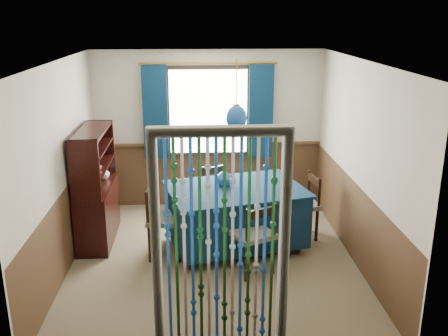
{
  "coord_description": "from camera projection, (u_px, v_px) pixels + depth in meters",
  "views": [
    {
      "loc": [
        -0.18,
        -5.75,
        3.03
      ],
      "look_at": [
        0.16,
        0.34,
        1.13
      ],
      "focal_mm": 40.0,
      "sensor_mm": 36.0,
      "label": 1
    }
  ],
  "objects": [
    {
      "name": "chair_near",
      "position": [
        254.0,
        236.0,
        5.94
      ],
      "size": [
        0.6,
        0.59,
        0.92
      ],
      "rotation": [
        0.0,
        0.0,
        0.45
      ],
      "color": "black",
      "rests_on": "floor"
    },
    {
      "name": "chair_far",
      "position": [
        220.0,
        195.0,
        7.29
      ],
      "size": [
        0.6,
        0.6,
        0.9
      ],
      "rotation": [
        0.0,
        0.0,
        3.7
      ],
      "color": "black",
      "rests_on": "floor"
    },
    {
      "name": "wall_front",
      "position": [
        221.0,
        238.0,
        4.11
      ],
      "size": [
        3.6,
        0.0,
        3.6
      ],
      "primitive_type": "plane",
      "rotation": [
        -1.57,
        0.0,
        0.0
      ],
      "color": "#C0B69D",
      "rests_on": "ground"
    },
    {
      "name": "vase_sideboard",
      "position": [
        103.0,
        172.0,
        7.01
      ],
      "size": [
        0.23,
        0.23,
        0.2
      ],
      "primitive_type": "imported",
      "rotation": [
        0.0,
        0.0,
        -0.2
      ],
      "color": "beige",
      "rests_on": "sideboard"
    },
    {
      "name": "wainscot_left",
      "position": [
        69.0,
        227.0,
        6.14
      ],
      "size": [
        0.0,
        4.0,
        4.0
      ],
      "primitive_type": "plane",
      "rotation": [
        1.57,
        0.0,
        1.57
      ],
      "color": "#492F1B",
      "rests_on": "ground"
    },
    {
      "name": "sideboard",
      "position": [
        96.0,
        202.0,
        6.82
      ],
      "size": [
        0.43,
        1.2,
        1.57
      ],
      "rotation": [
        0.0,
        0.0,
        0.01
      ],
      "color": "black",
      "rests_on": "floor"
    },
    {
      "name": "vase_table",
      "position": [
        224.0,
        177.0,
        6.59
      ],
      "size": [
        0.27,
        0.27,
        0.22
      ],
      "primitive_type": "imported",
      "rotation": [
        0.0,
        0.0,
        -0.41
      ],
      "color": "navy",
      "rests_on": "dining_table"
    },
    {
      "name": "wainscot_front",
      "position": [
        221.0,
        316.0,
        4.35
      ],
      "size": [
        3.6,
        0.0,
        3.6
      ],
      "primitive_type": "plane",
      "rotation": [
        -1.57,
        0.0,
        0.0
      ],
      "color": "#492F1B",
      "rests_on": "ground"
    },
    {
      "name": "wall_back",
      "position": [
        208.0,
        130.0,
        7.92
      ],
      "size": [
        3.6,
        0.0,
        3.6
      ],
      "primitive_type": "plane",
      "rotation": [
        1.57,
        0.0,
        0.0
      ],
      "color": "#C0B69D",
      "rests_on": "ground"
    },
    {
      "name": "ceiling",
      "position": [
        212.0,
        61.0,
        5.64
      ],
      "size": [
        4.0,
        4.0,
        0.0
      ],
      "primitive_type": "plane",
      "rotation": [
        3.14,
        0.0,
        0.0
      ],
      "color": "silver",
      "rests_on": "ground"
    },
    {
      "name": "wall_left",
      "position": [
        61.0,
        169.0,
        5.92
      ],
      "size": [
        0.0,
        4.0,
        4.0
      ],
      "primitive_type": "plane",
      "rotation": [
        1.57,
        0.0,
        1.57
      ],
      "color": "#C0B69D",
      "rests_on": "ground"
    },
    {
      "name": "doorway",
      "position": [
        221.0,
        257.0,
        4.23
      ],
      "size": [
        1.16,
        0.12,
        2.18
      ],
      "primitive_type": null,
      "color": "silver",
      "rests_on": "ground"
    },
    {
      "name": "bowl_shelf",
      "position": [
        95.0,
        168.0,
        6.46
      ],
      "size": [
        0.23,
        0.23,
        0.05
      ],
      "primitive_type": "imported",
      "rotation": [
        0.0,
        0.0,
        0.16
      ],
      "color": "beige",
      "rests_on": "sideboard"
    },
    {
      "name": "chair_right",
      "position": [
        303.0,
        204.0,
        6.93
      ],
      "size": [
        0.49,
        0.51,
        0.91
      ],
      "rotation": [
        0.0,
        0.0,
        1.73
      ],
      "color": "black",
      "rests_on": "floor"
    },
    {
      "name": "pendant_lamp",
      "position": [
        236.0,
        118.0,
        6.23
      ],
      "size": [
        0.26,
        0.26,
        0.89
      ],
      "color": "olive",
      "rests_on": "ceiling"
    },
    {
      "name": "wainscot_right",
      "position": [
        353.0,
        221.0,
        6.33
      ],
      "size": [
        0.0,
        4.0,
        4.0
      ],
      "primitive_type": "plane",
      "rotation": [
        1.57,
        0.0,
        -1.57
      ],
      "color": "#492F1B",
      "rests_on": "ground"
    },
    {
      "name": "wainscot_back",
      "position": [
        209.0,
        175.0,
        8.13
      ],
      "size": [
        3.6,
        0.0,
        3.6
      ],
      "primitive_type": "plane",
      "rotation": [
        1.57,
        0.0,
        0.0
      ],
      "color": "#492F1B",
      "rests_on": "ground"
    },
    {
      "name": "window",
      "position": [
        208.0,
        112.0,
        7.78
      ],
      "size": [
        1.32,
        0.12,
        1.42
      ],
      "primitive_type": "cube",
      "color": "black",
      "rests_on": "wall_back"
    },
    {
      "name": "floor",
      "position": [
        213.0,
        260.0,
        6.39
      ],
      "size": [
        4.0,
        4.0,
        0.0
      ],
      "primitive_type": "plane",
      "color": "brown",
      "rests_on": "ground"
    },
    {
      "name": "wall_right",
      "position": [
        359.0,
        164.0,
        6.11
      ],
      "size": [
        0.0,
        4.0,
        4.0
      ],
      "primitive_type": "plane",
      "rotation": [
        1.57,
        0.0,
        -1.57
      ],
      "color": "#C0B69D",
      "rests_on": "ground"
    },
    {
      "name": "chair_left",
      "position": [
        163.0,
        219.0,
        6.38
      ],
      "size": [
        0.47,
        0.49,
        0.95
      ],
      "rotation": [
        0.0,
        0.0,
        -1.63
      ],
      "color": "black",
      "rests_on": "floor"
    },
    {
      "name": "dining_table",
      "position": [
        236.0,
        213.0,
        6.62
      ],
      "size": [
        1.97,
        1.58,
        0.84
      ],
      "rotation": [
        0.0,
        0.0,
        0.25
      ],
      "color": "#0A2138",
      "rests_on": "floor"
    }
  ]
}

